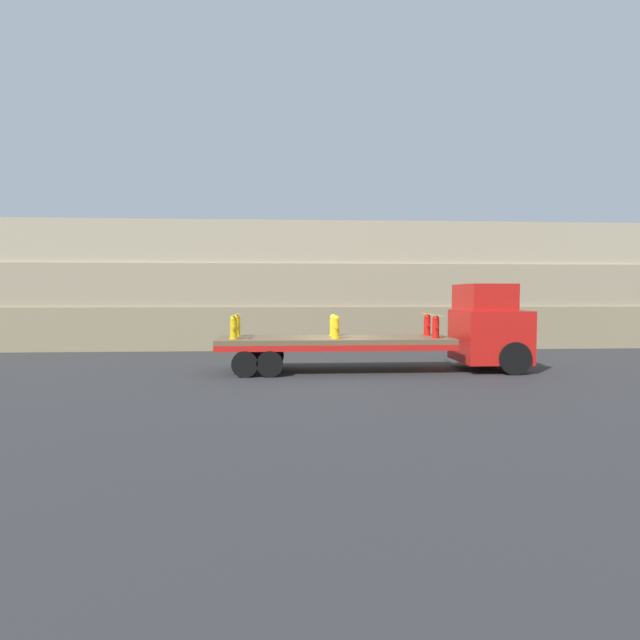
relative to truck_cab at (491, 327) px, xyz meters
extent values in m
plane|color=#2D2D30|center=(-5.73, 0.00, -1.55)|extent=(120.00, 120.00, 0.00)
cube|color=gray|center=(-5.73, 8.13, -0.48)|extent=(60.00, 3.00, 2.14)
cube|color=tan|center=(-5.73, 8.28, 1.66)|extent=(60.00, 3.00, 2.14)
cube|color=tan|center=(-5.73, 8.43, 3.80)|extent=(60.00, 3.00, 2.14)
cube|color=red|center=(-0.05, 0.00, -0.31)|extent=(2.29, 2.51, 1.87)
cube|color=red|center=(-0.28, 0.00, 1.10)|extent=(1.61, 2.31, 0.95)
cube|color=black|center=(0.58, 0.00, 0.07)|extent=(0.92, 2.21, 1.05)
cylinder|color=black|center=(0.35, -1.19, -0.99)|extent=(1.14, 0.28, 1.14)
cylinder|color=black|center=(0.35, 1.19, -0.99)|extent=(1.14, 0.28, 1.14)
cube|color=brown|center=(-5.73, 0.00, -0.41)|extent=(8.25, 2.47, 0.17)
cube|color=red|center=(-5.73, -1.20, -0.60)|extent=(8.25, 0.08, 0.20)
cube|color=red|center=(-5.73, 1.20, -0.60)|extent=(8.25, 0.08, 0.20)
cylinder|color=black|center=(-8.00, -1.14, -1.11)|extent=(0.88, 0.30, 0.88)
cylinder|color=black|center=(-8.00, 1.14, -1.11)|extent=(0.88, 0.30, 0.88)
cylinder|color=black|center=(-8.83, -1.14, -1.11)|extent=(0.88, 0.30, 0.88)
cylinder|color=black|center=(-8.83, 1.14, -1.11)|extent=(0.88, 0.30, 0.88)
cylinder|color=gold|center=(-9.26, -0.54, -0.31)|extent=(0.31, 0.31, 0.03)
cylinder|color=gold|center=(-9.26, -0.54, -0.01)|extent=(0.24, 0.24, 0.63)
sphere|color=gold|center=(-9.26, -0.54, 0.36)|extent=(0.23, 0.23, 0.23)
cylinder|color=gold|center=(-9.26, -0.73, 0.06)|extent=(0.11, 0.12, 0.11)
cylinder|color=gold|center=(-9.26, -0.36, 0.06)|extent=(0.11, 0.12, 0.11)
cylinder|color=gold|center=(-9.26, 0.54, -0.31)|extent=(0.31, 0.31, 0.03)
cylinder|color=gold|center=(-9.26, 0.54, -0.01)|extent=(0.24, 0.24, 0.63)
sphere|color=gold|center=(-9.26, 0.54, 0.36)|extent=(0.23, 0.23, 0.23)
cylinder|color=gold|center=(-9.26, 0.36, 0.06)|extent=(0.11, 0.12, 0.11)
cylinder|color=gold|center=(-9.26, 0.73, 0.06)|extent=(0.11, 0.12, 0.11)
cylinder|color=gold|center=(-5.73, -0.54, -0.31)|extent=(0.31, 0.31, 0.03)
cylinder|color=gold|center=(-5.73, -0.54, -0.01)|extent=(0.24, 0.24, 0.63)
sphere|color=gold|center=(-5.73, -0.54, 0.36)|extent=(0.23, 0.23, 0.23)
cylinder|color=gold|center=(-5.73, -0.73, 0.06)|extent=(0.11, 0.12, 0.11)
cylinder|color=gold|center=(-5.73, -0.36, 0.06)|extent=(0.11, 0.12, 0.11)
cylinder|color=gold|center=(-5.73, 0.54, -0.31)|extent=(0.31, 0.31, 0.03)
cylinder|color=gold|center=(-5.73, 0.54, -0.01)|extent=(0.24, 0.24, 0.63)
sphere|color=gold|center=(-5.73, 0.54, 0.36)|extent=(0.23, 0.23, 0.23)
cylinder|color=gold|center=(-5.73, 0.36, 0.06)|extent=(0.11, 0.12, 0.11)
cylinder|color=gold|center=(-5.73, 0.73, 0.06)|extent=(0.11, 0.12, 0.11)
cylinder|color=red|center=(-2.21, -0.54, -0.31)|extent=(0.31, 0.31, 0.03)
cylinder|color=red|center=(-2.21, -0.54, -0.01)|extent=(0.24, 0.24, 0.63)
sphere|color=red|center=(-2.21, -0.54, 0.36)|extent=(0.23, 0.23, 0.23)
cylinder|color=red|center=(-2.21, -0.73, 0.06)|extent=(0.11, 0.12, 0.11)
cylinder|color=red|center=(-2.21, -0.36, 0.06)|extent=(0.11, 0.12, 0.11)
cylinder|color=red|center=(-2.21, 0.54, -0.31)|extent=(0.31, 0.31, 0.03)
cylinder|color=red|center=(-2.21, 0.54, -0.01)|extent=(0.24, 0.24, 0.63)
sphere|color=red|center=(-2.21, 0.54, 0.36)|extent=(0.23, 0.23, 0.23)
cylinder|color=red|center=(-2.21, 0.36, 0.06)|extent=(0.11, 0.12, 0.11)
cylinder|color=red|center=(-2.21, 0.73, 0.06)|extent=(0.11, 0.12, 0.11)
cube|color=yellow|center=(-9.26, 0.00, 0.48)|extent=(0.05, 2.67, 0.01)
cube|color=yellow|center=(-2.21, 0.00, 0.48)|extent=(0.05, 2.67, 0.01)
camera|label=1|loc=(-7.32, -17.75, 1.21)|focal=28.00mm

